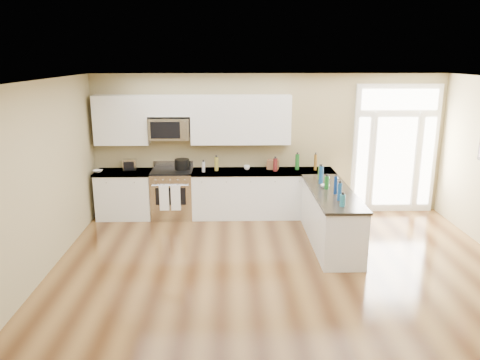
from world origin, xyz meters
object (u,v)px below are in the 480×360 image
object	(u,v)px
peninsula_cabinet	(331,219)
kitchen_range	(173,194)
stockpot	(182,164)
toaster_oven	(130,165)

from	to	relation	value
peninsula_cabinet	kitchen_range	size ratio (longest dim) A/B	2.15
peninsula_cabinet	kitchen_range	xyz separation A→B (m)	(-2.85, 1.45, 0.04)
peninsula_cabinet	stockpot	size ratio (longest dim) A/B	8.05
kitchen_range	toaster_oven	size ratio (longest dim) A/B	4.25
kitchen_range	stockpot	size ratio (longest dim) A/B	3.75
kitchen_range	toaster_oven	distance (m)	1.02
stockpot	toaster_oven	world-z (taller)	stockpot
toaster_oven	stockpot	bearing A→B (deg)	-6.25
kitchen_range	stockpot	world-z (taller)	stockpot
stockpot	toaster_oven	distance (m)	1.03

